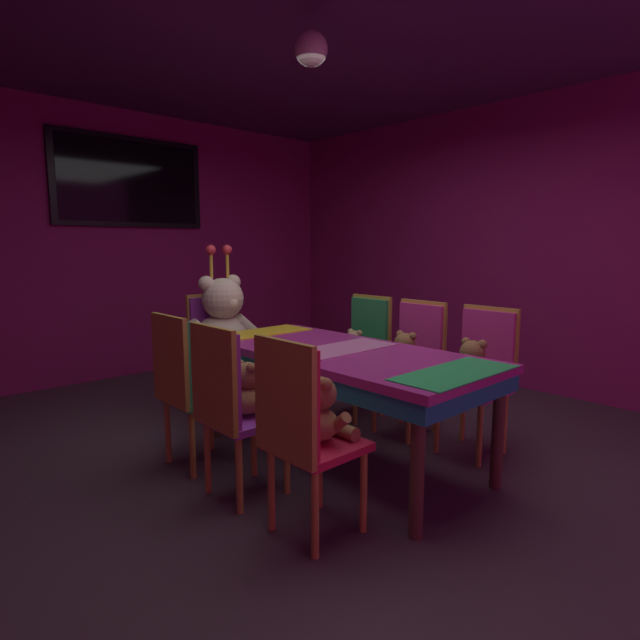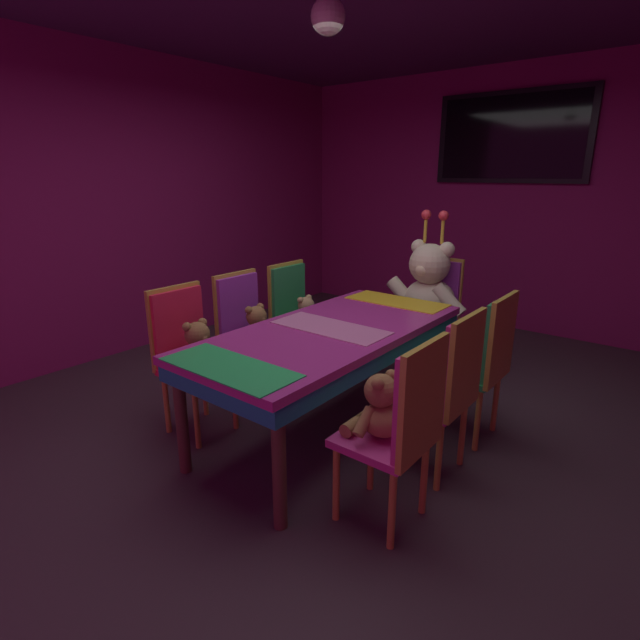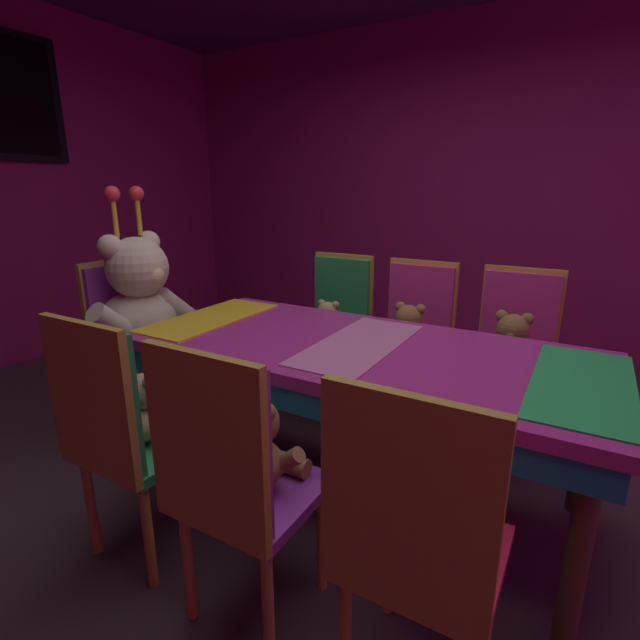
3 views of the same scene
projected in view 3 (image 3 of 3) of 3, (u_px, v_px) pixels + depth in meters
ground_plane at (356, 492)px, 2.22m from camera, size 7.90×7.90×0.00m
wall_right at (492, 186)px, 4.01m from camera, size 0.12×6.40×2.80m
banquet_table at (359, 364)px, 2.05m from camera, size 0.90×2.02×0.75m
chair_left_0 at (413, 531)px, 1.13m from camera, size 0.42×0.41×0.98m
teddy_left_0 at (432, 496)px, 1.25m from camera, size 0.27×0.35×0.33m
chair_left_1 at (227, 469)px, 1.37m from camera, size 0.42×0.41×0.98m
teddy_left_1 at (257, 448)px, 1.50m from camera, size 0.25×0.33×0.31m
chair_left_2 at (115, 422)px, 1.65m from camera, size 0.42×0.41×0.98m
teddy_left_2 at (148, 411)px, 1.78m from camera, size 0.23×0.29×0.28m
chair_right_0 at (515, 341)px, 2.52m from camera, size 0.42×0.41×0.98m
teddy_right_0 at (510, 349)px, 2.39m from camera, size 0.27×0.35×0.33m
chair_right_1 at (416, 328)px, 2.76m from camera, size 0.42×0.41×0.98m
teddy_right_1 at (408, 335)px, 2.64m from camera, size 0.26×0.33×0.31m
chair_right_2 at (338, 316)px, 3.02m from camera, size 0.42×0.41×0.98m
teddy_right_2 at (327, 325)px, 2.91m from camera, size 0.22×0.28×0.26m
throne_chair at (125, 325)px, 2.80m from camera, size 0.41×0.42×0.98m
king_teddy_bear at (142, 302)px, 2.68m from camera, size 0.73×0.57×0.94m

